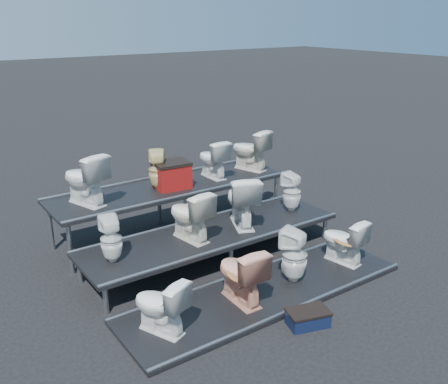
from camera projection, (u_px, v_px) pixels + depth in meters
ground at (213, 259)px, 7.91m from camera, size 80.00×80.00×0.00m
tier_front at (265, 293)px, 6.89m from camera, size 4.20×1.20×0.06m
tier_mid at (213, 246)px, 7.83m from camera, size 4.20×1.20×0.46m
tier_back at (172, 209)px, 8.76m from camera, size 4.20×1.20×0.86m
toilet_0 at (160, 305)px, 5.89m from camera, size 0.64×0.80×0.71m
toilet_1 at (241, 274)px, 6.51m from camera, size 0.48×0.80×0.80m
toilet_2 at (294, 255)px, 7.02m from camera, size 0.47×0.48×0.79m
toilet_3 at (343, 240)px, 7.58m from camera, size 0.50×0.75×0.71m
toilet_4 at (111, 239)px, 6.75m from camera, size 0.34×0.34×0.66m
toilet_5 at (190, 215)px, 7.40m from camera, size 0.54×0.81×0.78m
toilet_6 at (242, 200)px, 7.90m from camera, size 0.76×0.95×0.84m
toilet_7 at (292, 192)px, 8.51m from camera, size 0.35×0.35×0.67m
toilet_8 at (84, 179)px, 7.67m from camera, size 0.68×0.90×0.82m
toilet_9 at (157, 170)px, 8.37m from camera, size 0.40×0.41×0.67m
toilet_10 at (213, 159)px, 8.97m from camera, size 0.39×0.68×0.69m
toilet_11 at (250, 150)px, 9.41m from camera, size 0.63×0.85×0.77m
red_crate at (172, 176)px, 8.47m from camera, size 0.61×0.50×0.41m
step_stool at (308, 319)px, 6.19m from camera, size 0.56×0.43×0.18m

